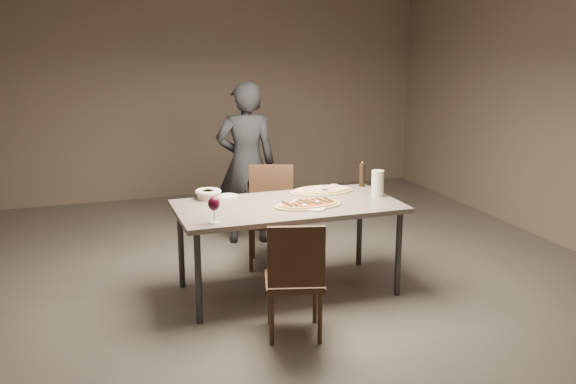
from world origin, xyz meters
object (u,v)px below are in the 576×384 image
object	(u,v)px
ham_pizza	(321,190)
diner	(246,163)
zucchini_pizza	(308,204)
bread_basket	(208,193)
pepper_mill_left	(362,175)
dining_table	(288,211)
chair_far	(271,210)
chair_near	(295,274)
carafe	(378,183)

from	to	relation	value
ham_pizza	diner	size ratio (longest dim) A/B	0.35
zucchini_pizza	bread_basket	world-z (taller)	bread_basket
zucchini_pizza	diner	distance (m)	1.50
pepper_mill_left	bread_basket	bearing A→B (deg)	179.74
dining_table	pepper_mill_left	size ratio (longest dim) A/B	8.00
dining_table	ham_pizza	distance (m)	0.49
ham_pizza	pepper_mill_left	distance (m)	0.45
zucchini_pizza	ham_pizza	size ratio (longest dim) A/B	0.98
dining_table	chair_far	xyz separation A→B (m)	(0.08, 0.71, -0.18)
dining_table	chair_near	xyz separation A→B (m)	(-0.23, -0.83, -0.21)
bread_basket	diner	world-z (taller)	diner
carafe	chair_near	size ratio (longest dim) A/B	0.26
bread_basket	diner	xyz separation A→B (m)	(0.60, 1.00, 0.02)
carafe	chair_near	distance (m)	1.39
pepper_mill_left	diner	size ratio (longest dim) A/B	0.14
bread_basket	chair_near	world-z (taller)	chair_near
zucchini_pizza	chair_near	world-z (taller)	chair_near
bread_basket	dining_table	bearing A→B (deg)	-33.16
ham_pizza	carafe	xyz separation A→B (m)	(0.40, -0.27, 0.09)
chair_far	diner	world-z (taller)	diner
bread_basket	pepper_mill_left	world-z (taller)	pepper_mill_left
dining_table	chair_far	world-z (taller)	chair_far
carafe	bread_basket	bearing A→B (deg)	164.95
chair_far	zucchini_pizza	bearing A→B (deg)	112.51
pepper_mill_left	carafe	size ratio (longest dim) A/B	1.02
carafe	chair_near	world-z (taller)	carafe
pepper_mill_left	chair_far	distance (m)	0.90
bread_basket	diner	size ratio (longest dim) A/B	0.13
bread_basket	carafe	world-z (taller)	carafe
dining_table	zucchini_pizza	size ratio (longest dim) A/B	3.25
chair_near	chair_far	xyz separation A→B (m)	(0.31, 1.55, 0.03)
ham_pizza	dining_table	bearing A→B (deg)	-148.31
dining_table	ham_pizza	bearing A→B (deg)	34.95
pepper_mill_left	diner	bearing A→B (deg)	128.41
zucchini_pizza	chair_near	xyz separation A→B (m)	(-0.36, -0.72, -0.29)
chair_far	carafe	bearing A→B (deg)	154.68
zucchini_pizza	chair_far	distance (m)	0.87
carafe	dining_table	bearing A→B (deg)	-179.64
chair_near	diner	size ratio (longest dim) A/B	0.52
bread_basket	chair_far	distance (m)	0.79
dining_table	carafe	bearing A→B (deg)	0.36
dining_table	pepper_mill_left	xyz separation A→B (m)	(0.83, 0.37, 0.16)
dining_table	carafe	size ratio (longest dim) A/B	8.18
chair_near	zucchini_pizza	bearing A→B (deg)	78.55
chair_far	chair_near	bearing A→B (deg)	97.57
dining_table	zucchini_pizza	xyz separation A→B (m)	(0.13, -0.11, 0.07)
diner	chair_far	bearing A→B (deg)	104.35
chair_near	diner	bearing A→B (deg)	98.59
dining_table	bread_basket	world-z (taller)	bread_basket
chair_near	chair_far	distance (m)	1.58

